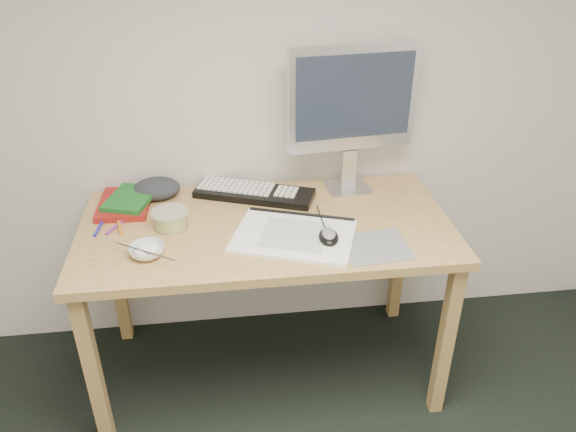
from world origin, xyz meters
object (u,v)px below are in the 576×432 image
at_px(keyboard, 254,193).
at_px(rice_bowl, 147,251).
at_px(monitor, 353,102).
at_px(desk, 266,242).
at_px(sketchpad, 294,236).

xyz_separation_m(keyboard, rice_bowl, (-0.40, -0.39, 0.00)).
bearing_deg(monitor, desk, -152.01).
bearing_deg(sketchpad, monitor, 71.62).
relative_size(sketchpad, monitor, 0.71).
bearing_deg(desk, rice_bowl, -158.87).
bearing_deg(rice_bowl, keyboard, 44.47).
bearing_deg(rice_bowl, desk, 21.13).
xyz_separation_m(desk, monitor, (0.37, 0.25, 0.46)).
relative_size(keyboard, rice_bowl, 3.96).
height_order(keyboard, monitor, monitor).
bearing_deg(sketchpad, desk, 149.31).
bearing_deg(desk, keyboard, 96.73).
xyz_separation_m(desk, rice_bowl, (-0.43, -0.16, 0.10)).
height_order(desk, rice_bowl, rice_bowl).
relative_size(sketchpad, keyboard, 0.88).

